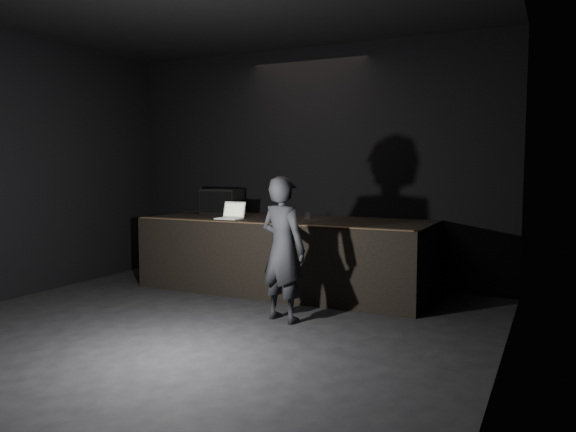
% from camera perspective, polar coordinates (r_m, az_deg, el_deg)
% --- Properties ---
extents(ground, '(7.00, 7.00, 0.00)m').
position_cam_1_polar(ground, '(5.74, -12.47, -12.61)').
color(ground, black).
rests_on(ground, ground).
extents(room_walls, '(6.10, 7.10, 3.52)m').
position_cam_1_polar(room_walls, '(5.48, -12.87, 8.00)').
color(room_walls, black).
rests_on(room_walls, ground).
extents(stage_riser, '(4.00, 1.50, 1.00)m').
position_cam_1_polar(stage_riser, '(7.89, -0.15, -3.93)').
color(stage_riser, black).
rests_on(stage_riser, ground).
extents(riser_lip, '(3.92, 0.10, 0.01)m').
position_cam_1_polar(riser_lip, '(7.20, -2.62, -0.73)').
color(riser_lip, brown).
rests_on(riser_lip, stage_riser).
extents(stage_monitor, '(0.60, 0.46, 0.38)m').
position_cam_1_polar(stage_monitor, '(8.77, -6.75, 1.48)').
color(stage_monitor, black).
rests_on(stage_monitor, stage_riser).
extents(cable, '(0.96, 0.34, 0.02)m').
position_cam_1_polar(cable, '(9.06, -7.54, 0.44)').
color(cable, black).
rests_on(cable, stage_riser).
extents(laptop, '(0.34, 0.31, 0.23)m').
position_cam_1_polar(laptop, '(7.91, -5.78, 0.16)').
color(laptop, white).
rests_on(laptop, stage_riser).
extents(beer_can, '(0.07, 0.07, 0.16)m').
position_cam_1_polar(beer_can, '(8.11, -4.56, 0.42)').
color(beer_can, silver).
rests_on(beer_can, stage_riser).
extents(plastic_cup, '(0.08, 0.08, 0.10)m').
position_cam_1_polar(plastic_cup, '(7.71, 2.02, -0.00)').
color(plastic_cup, white).
rests_on(plastic_cup, stage_riser).
extents(wii_remote, '(0.12, 0.15, 0.03)m').
position_cam_1_polar(wii_remote, '(7.42, -0.96, -0.49)').
color(wii_remote, white).
rests_on(wii_remote, stage_riser).
extents(person, '(0.68, 0.53, 1.62)m').
position_cam_1_polar(person, '(6.26, -0.50, -3.38)').
color(person, black).
rests_on(person, ground).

